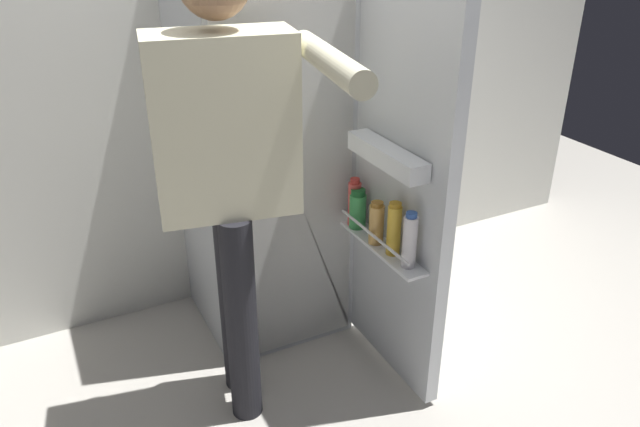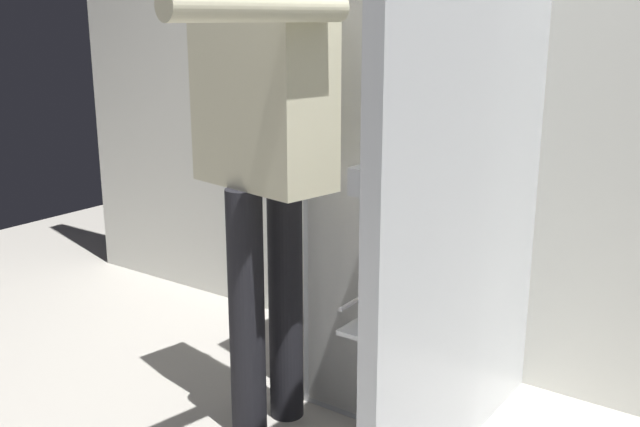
# 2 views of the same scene
# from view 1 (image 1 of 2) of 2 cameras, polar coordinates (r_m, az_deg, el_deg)

# --- Properties ---
(ground_plane) EXTENTS (6.70, 6.70, 0.00)m
(ground_plane) POSITION_cam_1_polar(r_m,az_deg,el_deg) (2.73, -0.21, -15.15)
(ground_plane) COLOR #B7B2A8
(kitchen_wall) EXTENTS (4.40, 0.10, 2.66)m
(kitchen_wall) POSITION_cam_1_polar(r_m,az_deg,el_deg) (2.92, -8.63, 16.74)
(kitchen_wall) COLOR silver
(kitchen_wall) RESTS_ON ground_plane
(refrigerator) EXTENTS (0.67, 1.21, 1.71)m
(refrigerator) POSITION_cam_1_polar(r_m,az_deg,el_deg) (2.68, -4.46, 5.47)
(refrigerator) COLOR silver
(refrigerator) RESTS_ON ground_plane
(person) EXTENTS (0.59, 0.85, 1.73)m
(person) POSITION_cam_1_polar(r_m,az_deg,el_deg) (2.11, -8.40, 5.07)
(person) COLOR black
(person) RESTS_ON ground_plane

